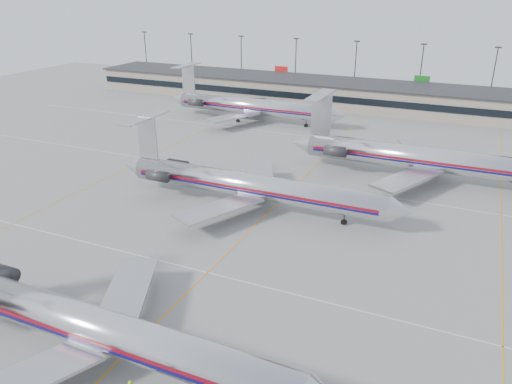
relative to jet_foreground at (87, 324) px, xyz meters
The scene contains 8 objects.
ground 7.20m from the jet_foreground, 66.74° to the left, with size 260.00×260.00×0.00m, color gray.
apron_markings 16.41m from the jet_foreground, 80.96° to the left, with size 160.00×0.15×0.02m, color silver.
terminal 103.88m from the jet_foreground, 88.61° to the left, with size 162.00×17.00×6.25m.
light_mast_row 118.02m from the jet_foreground, 88.77° to the left, with size 163.60×0.40×15.28m.
jet_foreground is the anchor object (origin of this frame).
jet_second_row 33.96m from the jet_foreground, 91.72° to the left, with size 44.47×26.19×11.64m.
jet_third_row 58.97m from the jet_foreground, 69.98° to the left, with size 46.81×28.79×12.80m.
jet_back_row 81.67m from the jet_foreground, 105.19° to the left, with size 44.48×27.36×12.16m.
Camera 1 is at (24.59, -31.43, 29.71)m, focal length 35.00 mm.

